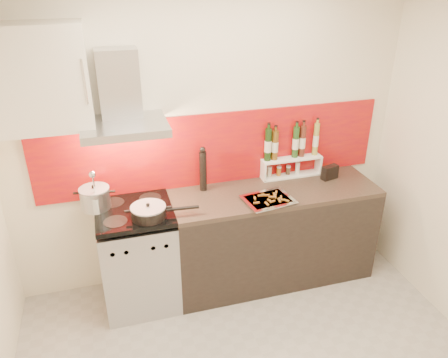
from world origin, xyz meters
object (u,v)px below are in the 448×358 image
object	(u,v)px
stock_pot	(95,198)
baking_tray	(268,200)
range_stove	(139,258)
pepper_mill	(203,169)
saute_pan	(149,212)
counter	(273,234)

from	to	relation	value
stock_pot	baking_tray	world-z (taller)	stock_pot
range_stove	stock_pot	world-z (taller)	stock_pot
pepper_mill	baking_tray	distance (m)	0.60
saute_pan	baking_tray	distance (m)	0.97
range_stove	saute_pan	world-z (taller)	saute_pan
saute_pan	baking_tray	size ratio (longest dim) A/B	1.21
range_stove	counter	world-z (taller)	range_stove
saute_pan	pepper_mill	distance (m)	0.62
stock_pot	pepper_mill	size ratio (longest dim) A/B	0.59
counter	pepper_mill	distance (m)	0.89
counter	saute_pan	distance (m)	1.21
range_stove	saute_pan	xyz separation A→B (m)	(0.11, -0.15, 0.52)
range_stove	pepper_mill	bearing A→B (deg)	17.09
range_stove	stock_pot	distance (m)	0.63
pepper_mill	baking_tray	xyz separation A→B (m)	(0.46, -0.34, -0.18)
counter	baking_tray	xyz separation A→B (m)	(-0.13, -0.16, 0.47)
stock_pot	pepper_mill	xyz separation A→B (m)	(0.89, 0.08, 0.10)
counter	saute_pan	size ratio (longest dim) A/B	3.46
baking_tray	saute_pan	bearing A→B (deg)	179.88
stock_pot	pepper_mill	bearing A→B (deg)	5.00
counter	pepper_mill	size ratio (longest dim) A/B	4.52
saute_pan	baking_tray	xyz separation A→B (m)	(0.97, -0.00, -0.04)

